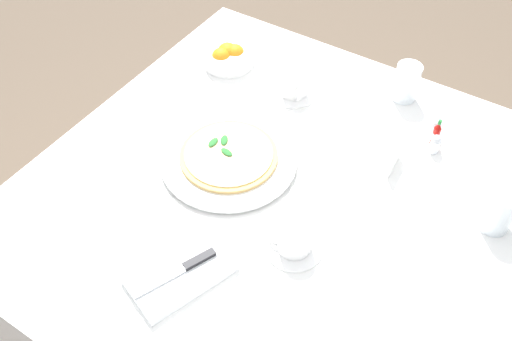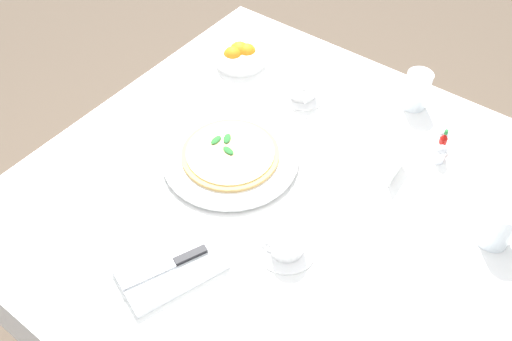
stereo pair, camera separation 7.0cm
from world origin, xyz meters
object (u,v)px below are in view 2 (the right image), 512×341
napkin_folded (171,268)px  pizza (230,153)px  coffee_cup_far_right (303,88)px  menu_card (398,167)px  dinner_knife (169,265)px  pizza_plate (231,157)px  citrus_bowl (240,56)px  coffee_cup_left_edge (287,242)px  water_glass_near_left (498,227)px  salt_shaker (440,155)px  water_glass_back_corner (416,92)px  pepper_shaker (442,139)px  hot_sauce_bottle (442,144)px

napkin_folded → pizza: bearing=-142.8°
coffee_cup_far_right → menu_card: size_ratio=1.44×
dinner_knife → pizza_plate: bearing=-139.2°
citrus_bowl → menu_card: 0.61m
coffee_cup_left_edge → water_glass_near_left: 0.47m
citrus_bowl → salt_shaker: citrus_bowl is taller
water_glass_back_corner → menu_card: (0.27, 0.09, -0.02)m
water_glass_back_corner → dinner_knife: 0.83m
coffee_cup_far_right → menu_card: bearing=72.6°
coffee_cup_left_edge → water_glass_near_left: water_glass_near_left is taller
menu_card → dinner_knife: bearing=150.8°
pizza → napkin_folded: pizza is taller
napkin_folded → menu_card: menu_card is taller
napkin_folded → dinner_knife: (0.00, -0.00, 0.01)m
water_glass_back_corner → dinner_knife: size_ratio=0.59×
water_glass_near_left → menu_card: 0.27m
salt_shaker → menu_card: size_ratio=0.62×
water_glass_near_left → pepper_shaker: water_glass_near_left is taller
citrus_bowl → hot_sauce_bottle: size_ratio=1.81×
water_glass_near_left → salt_shaker: water_glass_near_left is taller
salt_shaker → pepper_shaker: (-0.06, -0.02, 0.00)m
pizza → citrus_bowl: citrus_bowl is taller
coffee_cup_far_right → water_glass_near_left: bearing=75.9°
pizza → dinner_knife: size_ratio=1.34×
coffee_cup_far_right → hot_sauce_bottle: 0.41m
napkin_folded → dinner_knife: size_ratio=1.35×
dinner_knife → salt_shaker: bearing=177.4°
pizza_plate → dinner_knife: 0.35m
dinner_knife → hot_sauce_bottle: size_ratio=2.24×
coffee_cup_left_edge → napkin_folded: size_ratio=0.53×
water_glass_near_left → menu_card: (-0.04, -0.26, -0.02)m
coffee_cup_left_edge → napkin_folded: bearing=-41.3°
water_glass_near_left → citrus_bowl: water_glass_near_left is taller
pizza → pepper_shaker: 0.55m
dinner_knife → water_glass_back_corner: bearing=-168.3°
citrus_bowl → water_glass_near_left: bearing=78.5°
water_glass_near_left → pepper_shaker: (-0.21, -0.22, -0.02)m
pizza → citrus_bowl: (-0.34, -0.23, 0.00)m
pizza_plate → water_glass_back_corner: bearing=149.7°
hot_sauce_bottle → coffee_cup_far_right: bearing=-86.4°
water_glass_near_left → napkin_folded: water_glass_near_left is taller
citrus_bowl → water_glass_back_corner: bearing=105.3°
dinner_knife → pepper_shaker: size_ratio=3.30×
citrus_bowl → menu_card: bearing=77.7°
hot_sauce_bottle → napkin_folded: bearing=-24.9°
water_glass_near_left → dinner_knife: 0.72m
coffee_cup_far_right → pepper_shaker: (-0.05, 0.40, -0.01)m
water_glass_near_left → menu_card: water_glass_near_left is taller
water_glass_back_corner → salt_shaker: bearing=43.0°
water_glass_back_corner → water_glass_near_left: size_ratio=1.03×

